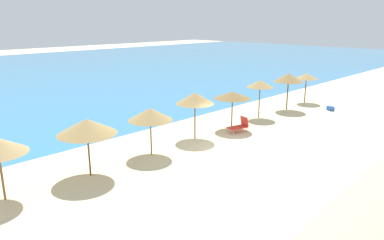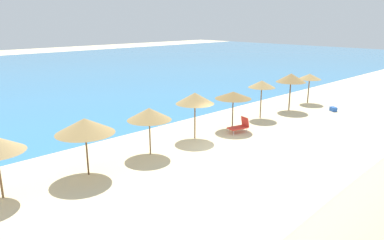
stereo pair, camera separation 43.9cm
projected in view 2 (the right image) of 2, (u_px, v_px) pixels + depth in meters
The scene contains 11 objects.
ground_plane at pixel (221, 148), 20.20m from camera, with size 160.00×160.00×0.00m, color beige.
sea_water at pixel (2, 77), 45.10m from camera, with size 160.00×60.63×0.01m, color teal.
beach_umbrella_2 at pixel (85, 126), 16.14m from camera, with size 2.64×2.64×2.69m.
beach_umbrella_3 at pixel (149, 114), 18.71m from camera, with size 2.31×2.31×2.53m.
beach_umbrella_4 at pixel (195, 98), 21.25m from camera, with size 2.27×2.27×2.79m.
beach_umbrella_5 at pixel (233, 95), 23.26m from camera, with size 2.35×2.35×2.46m.
beach_umbrella_6 at pixel (262, 84), 25.85m from camera, with size 1.92×1.92×2.73m.
beach_umbrella_7 at pixel (291, 78), 28.06m from camera, with size 2.28×2.28×2.90m.
beach_umbrella_8 at pixel (310, 77), 30.69m from camera, with size 1.93×1.93×2.49m.
lounge_chair_1 at pixel (240, 126), 22.93m from camera, with size 1.40×0.94×0.95m.
cooler_box at pixel (333, 109), 28.35m from camera, with size 0.55×0.36×0.33m, color blue.
Camera 2 is at (-14.44, -12.54, 6.89)m, focal length 34.06 mm.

